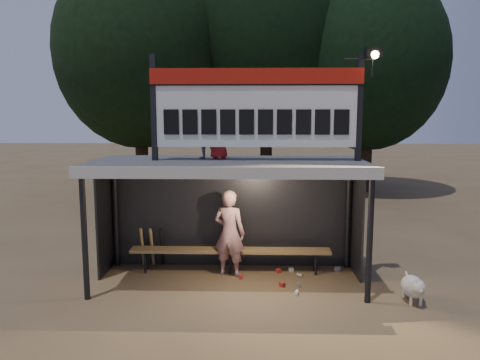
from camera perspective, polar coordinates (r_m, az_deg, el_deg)
name	(u,v)px	position (r m, az deg, el deg)	size (l,w,h in m)	color
ground	(229,282)	(9.10, -1.36, -12.29)	(80.00, 80.00, 0.00)	brown
player	(229,233)	(9.20, -1.29, -6.48)	(0.62, 0.41, 1.71)	silver
child_a	(206,133)	(8.90, -4.20, 5.69)	(0.46, 0.36, 0.96)	gray
child_b	(219,136)	(8.81, -2.57, 5.41)	(0.43, 0.28, 0.88)	#B11B20
dugout_shelter	(229,184)	(8.87, -1.32, -0.48)	(5.10, 2.08, 2.32)	#424245
scoreboard_assembly	(259,105)	(8.50, 2.36, 9.13)	(4.10, 0.27, 1.99)	black
bench	(230,251)	(9.48, -1.20, -8.67)	(4.00, 0.35, 0.48)	olive
tree_left	(139,52)	(19.18, -12.22, 15.02)	(6.46, 6.46, 9.27)	#2F1F15
tree_mid	(267,40)	(20.24, 3.31, 16.68)	(7.22, 7.22, 10.36)	black
tree_right	(369,61)	(19.65, 15.46, 13.79)	(6.08, 6.08, 8.72)	#2F2115
dog	(414,287)	(8.59, 20.40, -12.10)	(0.36, 0.81, 0.49)	beige
bats	(152,247)	(9.95, -10.68, -8.01)	(0.48, 0.33, 0.84)	#9B7948
litter	(291,277)	(9.26, 6.24, -11.71)	(2.04, 1.40, 0.08)	#AA251D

